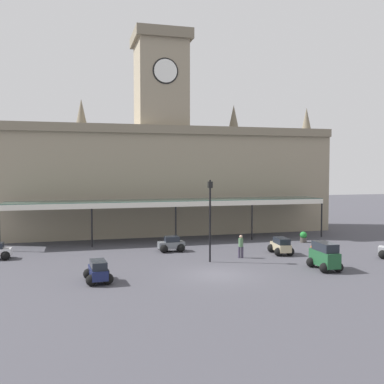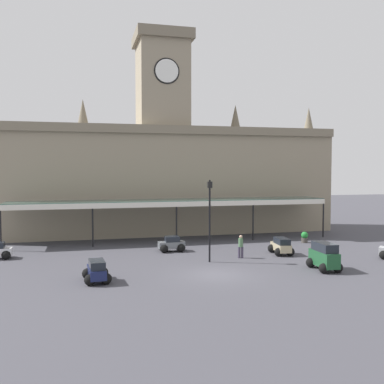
{
  "view_description": "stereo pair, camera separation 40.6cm",
  "coord_description": "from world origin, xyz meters",
  "px_view_note": "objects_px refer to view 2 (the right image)",
  "views": [
    {
      "loc": [
        -8.26,
        -25.23,
        6.49
      ],
      "look_at": [
        0.0,
        6.14,
        4.75
      ],
      "focal_mm": 41.02,
      "sensor_mm": 36.0,
      "label": 1
    },
    {
      "loc": [
        -7.86,
        -25.33,
        6.49
      ],
      "look_at": [
        0.0,
        6.14,
        4.75
      ],
      "focal_mm": 41.02,
      "sensor_mm": 36.0,
      "label": 2
    }
  ],
  "objects_px": {
    "car_green_van": "(324,258)",
    "planter_by_canopy": "(305,237)",
    "car_grey_sedan": "(172,245)",
    "car_navy_estate": "(97,272)",
    "pedestrian_beside_cars": "(241,246)",
    "traffic_cone": "(314,244)",
    "victorian_lamppost": "(210,212)",
    "car_beige_estate": "(281,247)"
  },
  "relations": [
    {
      "from": "car_green_van",
      "to": "car_grey_sedan",
      "type": "xyz_separation_m",
      "value": [
        -8.22,
        8.55,
        -0.3
      ]
    },
    {
      "from": "traffic_cone",
      "to": "pedestrian_beside_cars",
      "type": "bearing_deg",
      "value": -161.26
    },
    {
      "from": "car_green_van",
      "to": "car_navy_estate",
      "type": "bearing_deg",
      "value": 177.77
    },
    {
      "from": "pedestrian_beside_cars",
      "to": "planter_by_canopy",
      "type": "height_order",
      "value": "pedestrian_beside_cars"
    },
    {
      "from": "car_beige_estate",
      "to": "victorian_lamppost",
      "type": "distance_m",
      "value": 6.83
    },
    {
      "from": "car_grey_sedan",
      "to": "car_beige_estate",
      "type": "bearing_deg",
      "value": -21.96
    },
    {
      "from": "car_grey_sedan",
      "to": "pedestrian_beside_cars",
      "type": "relative_size",
      "value": 1.23
    },
    {
      "from": "car_grey_sedan",
      "to": "car_navy_estate",
      "type": "xyz_separation_m",
      "value": [
        -5.99,
        -8.0,
        0.06
      ]
    },
    {
      "from": "pedestrian_beside_cars",
      "to": "planter_by_canopy",
      "type": "bearing_deg",
      "value": 32.19
    },
    {
      "from": "car_grey_sedan",
      "to": "traffic_cone",
      "type": "xyz_separation_m",
      "value": [
        11.7,
        -1.2,
        -0.19
      ]
    },
    {
      "from": "car_beige_estate",
      "to": "car_grey_sedan",
      "type": "bearing_deg",
      "value": 158.04
    },
    {
      "from": "car_beige_estate",
      "to": "pedestrian_beside_cars",
      "type": "height_order",
      "value": "pedestrian_beside_cars"
    },
    {
      "from": "pedestrian_beside_cars",
      "to": "planter_by_canopy",
      "type": "distance_m",
      "value": 9.16
    },
    {
      "from": "pedestrian_beside_cars",
      "to": "victorian_lamppost",
      "type": "relative_size",
      "value": 0.29
    },
    {
      "from": "car_navy_estate",
      "to": "pedestrian_beside_cars",
      "type": "relative_size",
      "value": 1.38
    },
    {
      "from": "car_grey_sedan",
      "to": "car_green_van",
      "type": "bearing_deg",
      "value": -46.14
    },
    {
      "from": "victorian_lamppost",
      "to": "pedestrian_beside_cars",
      "type": "bearing_deg",
      "value": 16.65
    },
    {
      "from": "car_beige_estate",
      "to": "car_green_van",
      "type": "bearing_deg",
      "value": -85.69
    },
    {
      "from": "car_green_van",
      "to": "pedestrian_beside_cars",
      "type": "relative_size",
      "value": 1.45
    },
    {
      "from": "car_green_van",
      "to": "car_beige_estate",
      "type": "xyz_separation_m",
      "value": [
        -0.41,
        5.4,
        -0.24
      ]
    },
    {
      "from": "car_navy_estate",
      "to": "car_beige_estate",
      "type": "distance_m",
      "value": 14.63
    },
    {
      "from": "traffic_cone",
      "to": "planter_by_canopy",
      "type": "height_order",
      "value": "planter_by_canopy"
    },
    {
      "from": "car_green_van",
      "to": "victorian_lamppost",
      "type": "bearing_deg",
      "value": 147.52
    },
    {
      "from": "car_grey_sedan",
      "to": "car_navy_estate",
      "type": "bearing_deg",
      "value": -126.8
    },
    {
      "from": "car_grey_sedan",
      "to": "planter_by_canopy",
      "type": "xyz_separation_m",
      "value": [
        12.12,
        1.19,
        -0.01
      ]
    },
    {
      "from": "car_beige_estate",
      "to": "victorian_lamppost",
      "type": "bearing_deg",
      "value": -167.74
    },
    {
      "from": "car_navy_estate",
      "to": "planter_by_canopy",
      "type": "height_order",
      "value": "car_navy_estate"
    },
    {
      "from": "pedestrian_beside_cars",
      "to": "planter_by_canopy",
      "type": "xyz_separation_m",
      "value": [
        7.75,
        4.88,
        -0.42
      ]
    },
    {
      "from": "car_navy_estate",
      "to": "victorian_lamppost",
      "type": "xyz_separation_m",
      "value": [
        7.78,
        3.54,
        2.93
      ]
    },
    {
      "from": "car_grey_sedan",
      "to": "car_navy_estate",
      "type": "distance_m",
      "value": 9.99
    },
    {
      "from": "car_green_van",
      "to": "planter_by_canopy",
      "type": "xyz_separation_m",
      "value": [
        3.9,
        9.74,
        -0.32
      ]
    },
    {
      "from": "victorian_lamppost",
      "to": "traffic_cone",
      "type": "relative_size",
      "value": 9.29
    },
    {
      "from": "car_beige_estate",
      "to": "pedestrian_beside_cars",
      "type": "xyz_separation_m",
      "value": [
        -3.44,
        -0.54,
        0.34
      ]
    },
    {
      "from": "car_grey_sedan",
      "to": "victorian_lamppost",
      "type": "relative_size",
      "value": 0.36
    },
    {
      "from": "car_grey_sedan",
      "to": "planter_by_canopy",
      "type": "bearing_deg",
      "value": 5.6
    },
    {
      "from": "car_green_van",
      "to": "planter_by_canopy",
      "type": "distance_m",
      "value": 10.5
    },
    {
      "from": "car_green_van",
      "to": "pedestrian_beside_cars",
      "type": "height_order",
      "value": "car_green_van"
    },
    {
      "from": "car_green_van",
      "to": "traffic_cone",
      "type": "distance_m",
      "value": 8.15
    },
    {
      "from": "pedestrian_beside_cars",
      "to": "car_beige_estate",
      "type": "bearing_deg",
      "value": 8.87
    },
    {
      "from": "pedestrian_beside_cars",
      "to": "victorian_lamppost",
      "type": "distance_m",
      "value": 3.74
    },
    {
      "from": "car_navy_estate",
      "to": "victorian_lamppost",
      "type": "bearing_deg",
      "value": 24.48
    },
    {
      "from": "car_green_van",
      "to": "car_beige_estate",
      "type": "bearing_deg",
      "value": 94.31
    }
  ]
}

